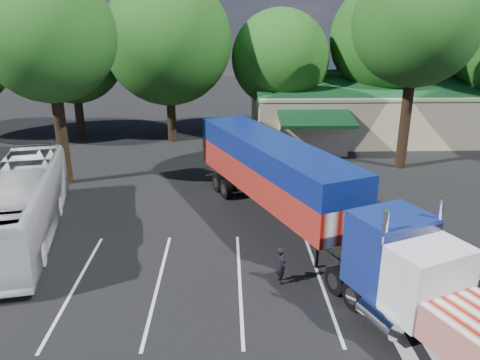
{
  "coord_description": "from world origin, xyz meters",
  "views": [
    {
      "loc": [
        -0.45,
        -21.98,
        9.93
      ],
      "look_at": [
        0.2,
        0.48,
        2.0
      ],
      "focal_mm": 35.0,
      "sensor_mm": 36.0,
      "label": 1
    }
  ],
  "objects_px": {
    "silver_sedan": "(297,138)",
    "woman": "(281,265)",
    "tour_bus": "(21,205)",
    "semi_truck": "(299,190)",
    "bicycle": "(309,196)"
  },
  "relations": [
    {
      "from": "silver_sedan",
      "to": "woman",
      "type": "bearing_deg",
      "value": 160.51
    },
    {
      "from": "woman",
      "to": "silver_sedan",
      "type": "relative_size",
      "value": 0.36
    },
    {
      "from": "woman",
      "to": "tour_bus",
      "type": "relative_size",
      "value": 0.13
    },
    {
      "from": "semi_truck",
      "to": "silver_sedan",
      "type": "distance_m",
      "value": 16.42
    },
    {
      "from": "tour_bus",
      "to": "silver_sedan",
      "type": "bearing_deg",
      "value": 34.63
    },
    {
      "from": "bicycle",
      "to": "silver_sedan",
      "type": "bearing_deg",
      "value": 83.0
    },
    {
      "from": "semi_truck",
      "to": "tour_bus",
      "type": "xyz_separation_m",
      "value": [
        -12.84,
        0.47,
        -0.79
      ]
    },
    {
      "from": "semi_truck",
      "to": "woman",
      "type": "bearing_deg",
      "value": -130.25
    },
    {
      "from": "bicycle",
      "to": "tour_bus",
      "type": "distance_m",
      "value": 14.56
    },
    {
      "from": "woman",
      "to": "tour_bus",
      "type": "height_order",
      "value": "tour_bus"
    },
    {
      "from": "bicycle",
      "to": "woman",
      "type": "bearing_deg",
      "value": -109.11
    },
    {
      "from": "semi_truck",
      "to": "tour_bus",
      "type": "bearing_deg",
      "value": 155.16
    },
    {
      "from": "tour_bus",
      "to": "silver_sedan",
      "type": "distance_m",
      "value": 21.83
    },
    {
      "from": "tour_bus",
      "to": "silver_sedan",
      "type": "height_order",
      "value": "tour_bus"
    },
    {
      "from": "semi_truck",
      "to": "woman",
      "type": "height_order",
      "value": "semi_truck"
    }
  ]
}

